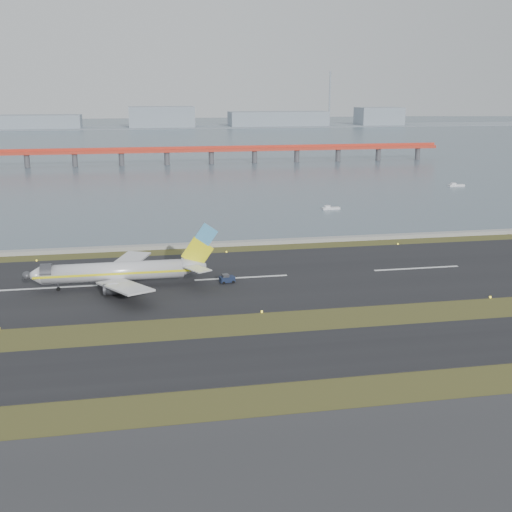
% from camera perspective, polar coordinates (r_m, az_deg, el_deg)
% --- Properties ---
extents(ground, '(1000.00, 1000.00, 0.00)m').
position_cam_1_polar(ground, '(109.18, 1.29, -6.38)').
color(ground, '#334217').
rests_on(ground, ground).
extents(taxiway_strip, '(1000.00, 18.00, 0.10)m').
position_cam_1_polar(taxiway_strip, '(98.32, 2.76, -8.79)').
color(taxiway_strip, black).
rests_on(taxiway_strip, ground).
extents(runway_strip, '(1000.00, 45.00, 0.10)m').
position_cam_1_polar(runway_strip, '(137.12, -1.31, -1.96)').
color(runway_strip, black).
rests_on(runway_strip, ground).
extents(seawall, '(1000.00, 2.50, 1.00)m').
position_cam_1_polar(seawall, '(165.69, -3.01, 1.08)').
color(seawall, gray).
rests_on(seawall, ground).
extents(bay_water, '(1400.00, 800.00, 1.30)m').
position_cam_1_polar(bay_water, '(561.51, -8.65, 10.37)').
color(bay_water, '#4A5E6A').
rests_on(bay_water, ground).
extents(red_pier, '(260.00, 5.00, 10.20)m').
position_cam_1_polar(red_pier, '(353.61, -4.01, 9.34)').
color(red_pier, red).
rests_on(red_pier, ground).
extents(far_shoreline, '(1400.00, 80.00, 60.50)m').
position_cam_1_polar(far_shoreline, '(721.35, -8.09, 11.75)').
color(far_shoreline, gray).
rests_on(far_shoreline, ground).
extents(airliner, '(38.52, 32.89, 12.80)m').
position_cam_1_polar(airliner, '(132.41, -11.88, -1.34)').
color(airliner, silver).
rests_on(airliner, ground).
extents(pushback_tug, '(3.31, 2.28, 1.95)m').
position_cam_1_polar(pushback_tug, '(133.44, -2.60, -2.04)').
color(pushback_tug, '#141E38').
rests_on(pushback_tug, ground).
extents(workboat_near, '(6.12, 2.27, 1.46)m').
position_cam_1_polar(workboat_near, '(217.90, 6.63, 4.24)').
color(workboat_near, white).
rests_on(workboat_near, ground).
extents(workboat_far, '(6.62, 2.10, 1.61)m').
position_cam_1_polar(workboat_far, '(281.94, 17.34, 6.02)').
color(workboat_far, white).
rests_on(workboat_far, ground).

